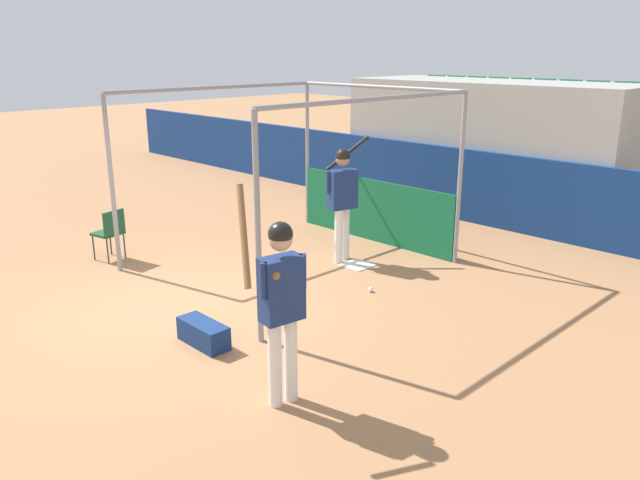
{
  "coord_description": "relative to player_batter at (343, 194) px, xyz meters",
  "views": [
    {
      "loc": [
        6.82,
        -3.97,
        3.3
      ],
      "look_at": [
        1.48,
        1.29,
        1.0
      ],
      "focal_mm": 35.0,
      "sensor_mm": 36.0,
      "label": 1
    }
  ],
  "objects": [
    {
      "name": "folding_chair",
      "position": [
        -2.63,
        -2.65,
        -0.6
      ],
      "size": [
        0.48,
        0.48,
        0.84
      ],
      "rotation": [
        0.0,
        0.0,
        1.8
      ],
      "color": "#194C2D",
      "rests_on": "ground"
    },
    {
      "name": "baseball",
      "position": [
        1.25,
        -0.72,
        -1.07
      ],
      "size": [
        0.07,
        0.07,
        0.07
      ],
      "color": "white",
      "rests_on": "ground"
    },
    {
      "name": "equipment_bag",
      "position": [
        0.96,
        -3.35,
        -0.97
      ],
      "size": [
        0.7,
        0.28,
        0.28
      ],
      "color": "navy",
      "rests_on": "ground"
    },
    {
      "name": "player_batter",
      "position": [
        0.0,
        0.0,
        0.0
      ],
      "size": [
        0.57,
        0.95,
        1.97
      ],
      "rotation": [
        0.0,
        0.0,
        1.3
      ],
      "color": "white",
      "rests_on": "ground"
    },
    {
      "name": "player_waiting",
      "position": [
        2.55,
        -3.52,
        -0.0
      ],
      "size": [
        0.53,
        0.79,
        2.16
      ],
      "rotation": [
        0.0,
        0.0,
        -1.72
      ],
      "color": "white",
      "rests_on": "ground"
    },
    {
      "name": "outfield_wall",
      "position": [
        -0.21,
        3.55,
        -0.4
      ],
      "size": [
        24.0,
        0.12,
        1.43
      ],
      "color": "navy",
      "rests_on": "ground"
    },
    {
      "name": "bleacher_section",
      "position": [
        -0.21,
        4.81,
        0.24
      ],
      "size": [
        5.95,
        2.4,
        2.71
      ],
      "color": "#9E9E99",
      "rests_on": "ground"
    },
    {
      "name": "ground_plane",
      "position": [
        -0.21,
        -3.05,
        -1.11
      ],
      "size": [
        60.0,
        60.0,
        0.0
      ],
      "primitive_type": "plane",
      "color": "#A8754C"
    },
    {
      "name": "batting_cage",
      "position": [
        -0.37,
        0.39,
        0.11
      ],
      "size": [
        3.52,
        4.1,
        2.73
      ],
      "color": "gray",
      "rests_on": "ground"
    },
    {
      "name": "home_plate",
      "position": [
        0.36,
        -0.01,
        -1.1
      ],
      "size": [
        0.44,
        0.44,
        0.02
      ],
      "color": "white",
      "rests_on": "ground"
    }
  ]
}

